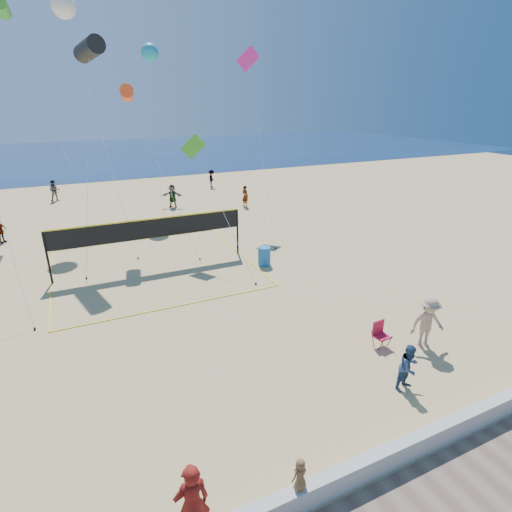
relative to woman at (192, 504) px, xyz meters
name	(u,v)px	position (x,y,z in m)	size (l,w,h in m)	color
ground	(246,412)	(2.27, 2.65, -0.94)	(120.00, 120.00, 0.00)	tan
ocean	(87,155)	(2.27, 64.65, -0.93)	(140.00, 50.00, 0.03)	navy
seawall	(305,496)	(2.27, -0.35, -0.64)	(32.00, 0.30, 0.60)	#B6B7B2
woman	(192,504)	(0.00, 0.00, 0.00)	(0.69, 0.45, 1.88)	maroon
toddler	(300,474)	(2.13, -0.34, 0.03)	(0.36, 0.24, 0.74)	brown
bystander_a	(409,367)	(6.96, 1.55, -0.21)	(0.71, 0.55, 1.45)	navy
bystander_b	(428,323)	(9.08, 2.88, 0.00)	(1.22, 0.70, 1.88)	tan
far_person_0	(0,231)	(-5.27, 21.70, -0.21)	(0.85, 0.36, 1.46)	gray
far_person_1	(172,196)	(6.16, 25.82, -0.04)	(1.66, 0.53, 1.79)	gray
far_person_2	(245,196)	(11.45, 23.50, -0.10)	(0.62, 0.40, 1.69)	gray
far_person_3	(55,191)	(-2.30, 32.14, -0.06)	(0.85, 0.66, 1.75)	gray
far_person_4	(212,179)	(11.62, 31.98, -0.10)	(1.08, 0.62, 1.67)	gray
camp_chair	(380,332)	(7.74, 3.61, -0.42)	(0.53, 0.65, 1.02)	#B51431
trash_barrel	(264,256)	(7.39, 11.88, -0.46)	(0.64, 0.64, 0.97)	#185E9F
volleyball_net	(150,234)	(2.13, 14.05, 0.82)	(9.64, 9.49, 2.56)	black
kite_1	(89,49)	(0.79, 18.10, 9.36)	(2.64, 5.41, 10.90)	black
kite_2	(127,93)	(2.42, 18.50, 7.36)	(2.68, 5.50, 8.78)	#F64E1D
kite_4	(197,155)	(5.10, 15.14, 4.38)	(1.61, 6.00, 6.40)	green
kite_5	(250,70)	(10.49, 20.38, 8.85)	(2.44, 7.35, 11.28)	#D72596
kite_6	(63,6)	(0.21, 24.46, 12.24)	(2.36, 9.92, 13.90)	white
kite_7	(150,53)	(5.36, 25.84, 10.12)	(2.22, 7.47, 11.68)	#1A92B5
kite_8	(2,8)	(-3.15, 26.64, 12.24)	(3.83, 8.62, 13.74)	green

